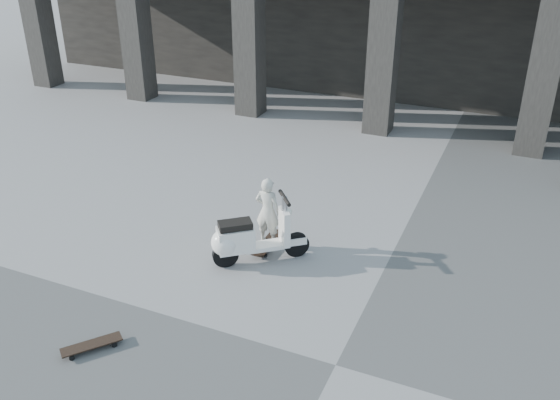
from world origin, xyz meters
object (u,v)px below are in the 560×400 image
at_px(longboard, 268,243).
at_px(child, 268,211).
at_px(skateboard_spare, 92,345).
at_px(scooter, 244,239).

bearing_deg(longboard, child, 88.96).
height_order(longboard, child, child).
bearing_deg(longboard, skateboard_spare, 161.52).
height_order(skateboard_spare, child, child).
distance_m(longboard, scooter, 0.72).
distance_m(skateboard_spare, scooter, 2.81).
bearing_deg(scooter, child, 38.68).
distance_m(longboard, skateboard_spare, 3.40).
xyz_separation_m(longboard, skateboard_spare, (-1.02, -3.24, -0.00)).
xyz_separation_m(child, scooter, (-0.13, -0.61, -0.24)).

